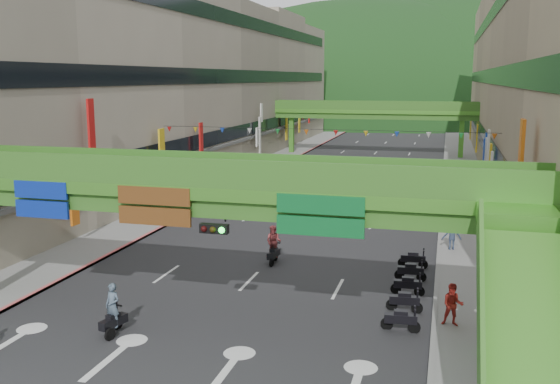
{
  "coord_description": "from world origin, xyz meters",
  "views": [
    {
      "loc": [
        9.25,
        -16.47,
        10.06
      ],
      "look_at": [
        0.0,
        18.0,
        3.5
      ],
      "focal_mm": 40.0,
      "sensor_mm": 36.0,
      "label": 1
    }
  ],
  "objects_px": {
    "pedestrian_red": "(453,308)",
    "car_silver": "(303,180)",
    "scooter_rider_near": "(113,311)",
    "car_yellow": "(405,166)",
    "scooter_rider_mid": "(274,244)",
    "overpass_near": "(218,207)"
  },
  "relations": [
    {
      "from": "scooter_rider_near",
      "to": "pedestrian_red",
      "type": "relative_size",
      "value": 1.21
    },
    {
      "from": "car_yellow",
      "to": "pedestrian_red",
      "type": "bearing_deg",
      "value": -92.73
    },
    {
      "from": "car_silver",
      "to": "pedestrian_red",
      "type": "distance_m",
      "value": 33.94
    },
    {
      "from": "car_silver",
      "to": "car_yellow",
      "type": "relative_size",
      "value": 0.9
    },
    {
      "from": "scooter_rider_near",
      "to": "car_silver",
      "type": "bearing_deg",
      "value": 90.61
    },
    {
      "from": "pedestrian_red",
      "to": "car_silver",
      "type": "bearing_deg",
      "value": 113.12
    },
    {
      "from": "scooter_rider_near",
      "to": "overpass_near",
      "type": "bearing_deg",
      "value": 14.47
    },
    {
      "from": "scooter_rider_mid",
      "to": "car_silver",
      "type": "xyz_separation_m",
      "value": [
        -3.91,
        24.39,
        -0.44
      ]
    },
    {
      "from": "pedestrian_red",
      "to": "scooter_rider_mid",
      "type": "bearing_deg",
      "value": 144.11
    },
    {
      "from": "overpass_near",
      "to": "pedestrian_red",
      "type": "bearing_deg",
      "value": 19.04
    },
    {
      "from": "overpass_near",
      "to": "pedestrian_red",
      "type": "distance_m",
      "value": 10.33
    },
    {
      "from": "scooter_rider_mid",
      "to": "pedestrian_red",
      "type": "distance_m",
      "value": 11.63
    },
    {
      "from": "overpass_near",
      "to": "scooter_rider_near",
      "type": "bearing_deg",
      "value": -165.53
    },
    {
      "from": "scooter_rider_mid",
      "to": "car_silver",
      "type": "height_order",
      "value": "scooter_rider_mid"
    },
    {
      "from": "scooter_rider_near",
      "to": "car_silver",
      "type": "xyz_separation_m",
      "value": [
        -0.38,
        35.32,
        -0.33
      ]
    },
    {
      "from": "scooter_rider_near",
      "to": "car_silver",
      "type": "distance_m",
      "value": 35.33
    },
    {
      "from": "scooter_rider_near",
      "to": "pedestrian_red",
      "type": "xyz_separation_m",
      "value": [
        12.96,
        4.12,
        -0.12
      ]
    },
    {
      "from": "pedestrian_red",
      "to": "scooter_rider_near",
      "type": "bearing_deg",
      "value": -162.39
    },
    {
      "from": "overpass_near",
      "to": "car_silver",
      "type": "xyz_separation_m",
      "value": [
        -4.47,
        34.27,
        -4.54
      ]
    },
    {
      "from": "scooter_rider_mid",
      "to": "car_yellow",
      "type": "distance_m",
      "value": 35.95
    },
    {
      "from": "pedestrian_red",
      "to": "overpass_near",
      "type": "bearing_deg",
      "value": -160.97
    },
    {
      "from": "scooter_rider_near",
      "to": "car_yellow",
      "type": "xyz_separation_m",
      "value": [
        8.19,
        46.57,
        -0.24
      ]
    }
  ]
}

